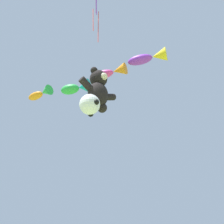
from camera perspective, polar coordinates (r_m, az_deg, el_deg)
teddy_bear_kite at (r=11.73m, az=-3.16°, el=5.16°), size 2.22×0.98×2.25m
soccer_ball_kite at (r=10.54m, az=-5.07°, el=1.71°), size 0.97×0.97×0.90m
fish_kite_violet at (r=13.19m, az=8.57°, el=12.19°), size 1.43×2.08×0.70m
fish_kite_magenta at (r=13.65m, az=-0.26°, el=9.04°), size 1.26×2.07×0.65m
fish_kite_emerald at (r=14.45m, az=-8.04°, el=5.45°), size 1.42×1.88×0.81m
fish_kite_tangerine at (r=15.53m, az=-16.01°, el=4.04°), size 0.88×1.83×0.64m
diamond_kite at (r=12.50m, az=-3.62°, el=22.45°), size 0.77×0.78×2.86m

